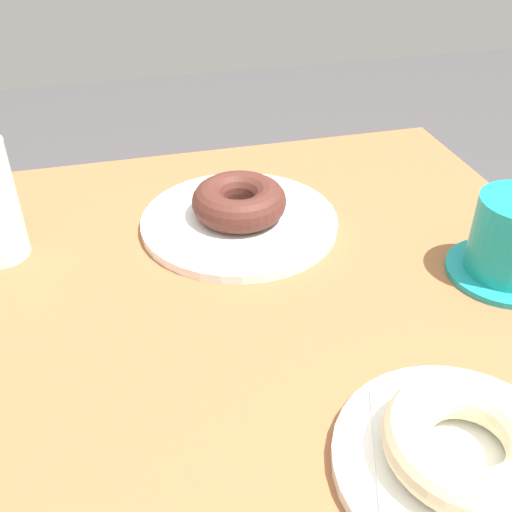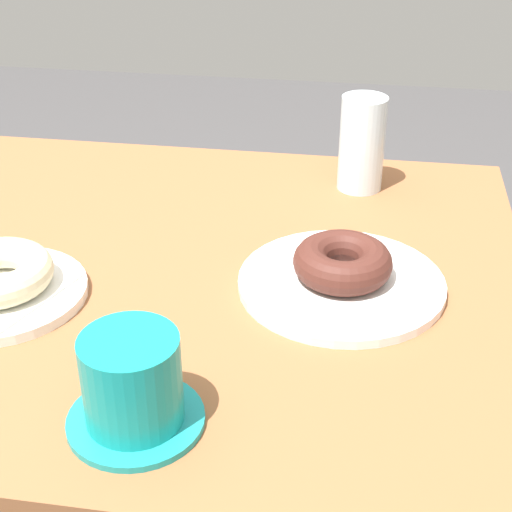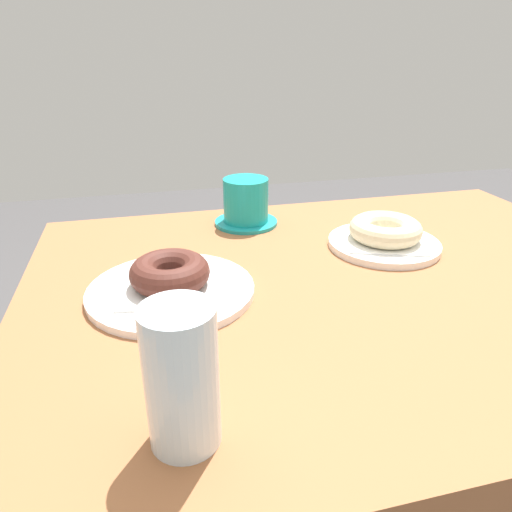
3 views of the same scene
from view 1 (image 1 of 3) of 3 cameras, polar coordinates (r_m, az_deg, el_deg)
name	(u,v)px [view 1 (image 1 of 3)]	position (r m, az deg, el deg)	size (l,w,h in m)	color
table	(296,464)	(0.58, 3.80, -19.01)	(0.99, 0.73, 0.71)	#925834
plate_chocolate_ring	(239,222)	(0.72, -1.58, 3.28)	(0.23, 0.23, 0.01)	white
napkin_chocolate_ring	(239,217)	(0.72, -1.59, 3.75)	(0.13, 0.13, 0.00)	white
donut_chocolate_ring	(239,201)	(0.71, -1.61, 5.21)	(0.11, 0.11, 0.04)	#49231B
plate_sugar_ring	(461,465)	(0.49, 18.86, -18.20)	(0.19, 0.19, 0.01)	white
napkin_sugar_ring	(463,459)	(0.49, 19.03, -17.67)	(0.13, 0.13, 0.00)	white
donut_sugar_ring	(469,441)	(0.47, 19.49, -16.20)	(0.12, 0.12, 0.04)	beige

